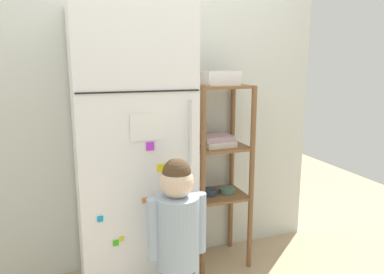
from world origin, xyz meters
name	(u,v)px	position (x,y,z in m)	size (l,w,h in m)	color
kitchen_wall_back	(152,107)	(0.00, 0.36, 1.15)	(2.55, 0.03, 2.30)	silver
refrigerator	(132,155)	(-0.21, 0.02, 0.90)	(0.66, 0.65, 1.80)	white
child_standing	(177,231)	(-0.08, -0.47, 0.60)	(0.32, 0.24, 0.99)	#44556C
pantry_shelf_unit	(218,159)	(0.43, 0.15, 0.79)	(0.40, 0.35, 1.31)	brown
fruit_bin	(219,79)	(0.43, 0.15, 1.34)	(0.24, 0.17, 0.09)	white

